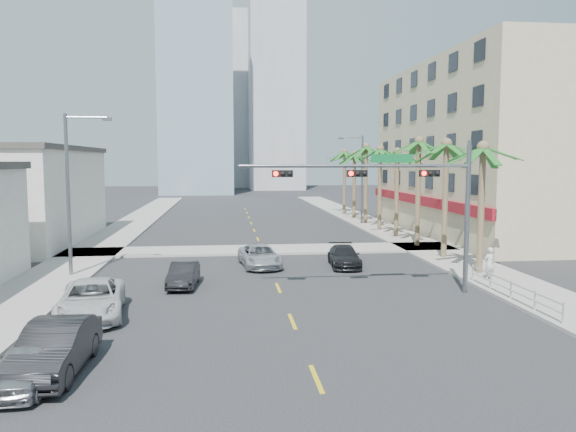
% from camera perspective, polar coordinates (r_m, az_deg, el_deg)
% --- Properties ---
extents(ground, '(260.00, 260.00, 0.00)m').
position_cam_1_polar(ground, '(19.15, 1.90, -14.00)').
color(ground, '#262628').
rests_on(ground, ground).
extents(sidewalk_right, '(4.00, 120.00, 0.15)m').
position_cam_1_polar(sidewalk_right, '(41.07, 14.58, -3.48)').
color(sidewalk_right, gray).
rests_on(sidewalk_right, ground).
extents(sidewalk_left, '(4.00, 120.00, 0.15)m').
position_cam_1_polar(sidewalk_left, '(39.51, -20.07, -3.99)').
color(sidewalk_left, gray).
rests_on(sidewalk_left, ground).
extents(sidewalk_cross, '(80.00, 4.00, 0.15)m').
position_cam_1_polar(sidewalk_cross, '(40.44, -2.59, -3.44)').
color(sidewalk_cross, gray).
rests_on(sidewalk_cross, ground).
extents(building_right, '(15.25, 28.00, 15.00)m').
position_cam_1_polar(building_right, '(53.82, 20.97, 6.37)').
color(building_right, '#C1AF88').
rests_on(building_right, ground).
extents(building_left_far, '(11.00, 18.00, 7.20)m').
position_cam_1_polar(building_left_far, '(48.94, -26.55, 1.70)').
color(building_left_far, beige).
rests_on(building_left_far, ground).
extents(tower_far_left, '(14.00, 14.00, 48.00)m').
position_cam_1_polar(tower_far_left, '(114.34, -9.29, 14.37)').
color(tower_far_left, '#99B2C6').
rests_on(tower_far_left, ground).
extents(tower_far_right, '(12.00, 12.00, 60.00)m').
position_cam_1_polar(tower_far_right, '(130.53, -1.21, 16.00)').
color(tower_far_right, '#ADADB2').
rests_on(tower_far_right, ground).
extents(tower_far_center, '(16.00, 16.00, 42.00)m').
position_cam_1_polar(tower_far_center, '(143.59, -6.62, 11.39)').
color(tower_far_center, '#ADADB2').
rests_on(tower_far_center, ground).
extents(traffic_signal_mast, '(11.12, 0.54, 7.20)m').
position_cam_1_polar(traffic_signal_mast, '(27.17, 11.65, 2.61)').
color(traffic_signal_mast, slate).
rests_on(traffic_signal_mast, ground).
extents(palm_tree_0, '(4.80, 4.80, 7.80)m').
position_cam_1_polar(palm_tree_0, '(33.07, 19.21, 6.43)').
color(palm_tree_0, brown).
rests_on(palm_tree_0, ground).
extents(palm_tree_1, '(4.80, 4.80, 8.16)m').
position_cam_1_polar(palm_tree_1, '(37.84, 15.81, 6.91)').
color(palm_tree_1, brown).
rests_on(palm_tree_1, ground).
extents(palm_tree_2, '(4.80, 4.80, 8.52)m').
position_cam_1_polar(palm_tree_2, '(42.71, 13.18, 7.27)').
color(palm_tree_2, brown).
rests_on(palm_tree_2, ground).
extents(palm_tree_3, '(4.80, 4.80, 7.80)m').
position_cam_1_polar(palm_tree_3, '(47.63, 11.06, 6.29)').
color(palm_tree_3, brown).
rests_on(palm_tree_3, ground).
extents(palm_tree_4, '(4.80, 4.80, 8.16)m').
position_cam_1_polar(palm_tree_4, '(52.62, 9.36, 6.62)').
color(palm_tree_4, brown).
rests_on(palm_tree_4, ground).
extents(palm_tree_5, '(4.80, 4.80, 8.52)m').
position_cam_1_polar(palm_tree_5, '(57.65, 7.96, 6.89)').
color(palm_tree_5, brown).
rests_on(palm_tree_5, ground).
extents(palm_tree_6, '(4.80, 4.80, 7.80)m').
position_cam_1_polar(palm_tree_6, '(62.69, 6.77, 6.16)').
color(palm_tree_6, brown).
rests_on(palm_tree_6, ground).
extents(palm_tree_7, '(4.80, 4.80, 8.16)m').
position_cam_1_polar(palm_tree_7, '(67.77, 5.77, 6.42)').
color(palm_tree_7, brown).
rests_on(palm_tree_7, ground).
extents(streetlight_left, '(2.55, 0.25, 9.00)m').
position_cam_1_polar(streetlight_left, '(32.96, -21.12, 2.85)').
color(streetlight_left, slate).
rests_on(streetlight_left, ground).
extents(streetlight_right, '(2.55, 0.25, 9.00)m').
position_cam_1_polar(streetlight_right, '(57.50, 7.34, 4.19)').
color(streetlight_right, slate).
rests_on(streetlight_right, ground).
extents(guardrail, '(0.08, 8.08, 1.00)m').
position_cam_1_polar(guardrail, '(27.73, 21.71, -6.78)').
color(guardrail, silver).
rests_on(guardrail, ground).
extents(car_parked_near, '(1.52, 3.76, 1.28)m').
position_cam_1_polar(car_parked_near, '(18.14, -25.00, -13.54)').
color(car_parked_near, '#A8A7AC').
rests_on(car_parked_near, ground).
extents(car_parked_mid, '(1.80, 4.82, 1.57)m').
position_cam_1_polar(car_parked_mid, '(18.82, -22.59, -12.28)').
color(car_parked_mid, black).
rests_on(car_parked_mid, ground).
extents(car_parked_far, '(3.21, 5.73, 1.51)m').
position_cam_1_polar(car_parked_far, '(24.68, -19.34, -8.00)').
color(car_parked_far, silver).
rests_on(car_parked_far, ground).
extents(car_lane_left, '(1.56, 3.84, 1.24)m').
position_cam_1_polar(car_lane_left, '(29.41, -10.58, -5.88)').
color(car_lane_left, black).
rests_on(car_lane_left, ground).
extents(car_lane_center, '(2.69, 4.95, 1.32)m').
position_cam_1_polar(car_lane_center, '(34.27, -2.88, -4.10)').
color(car_lane_center, silver).
rests_on(car_lane_center, ground).
extents(car_lane_right, '(2.11, 4.45, 1.25)m').
position_cam_1_polar(car_lane_right, '(34.51, 5.72, -4.10)').
color(car_lane_right, black).
rests_on(car_lane_right, ground).
extents(pedestrian, '(0.72, 0.56, 1.75)m').
position_cam_1_polar(pedestrian, '(31.57, 19.78, -4.58)').
color(pedestrian, silver).
rests_on(pedestrian, sidewalk_right).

